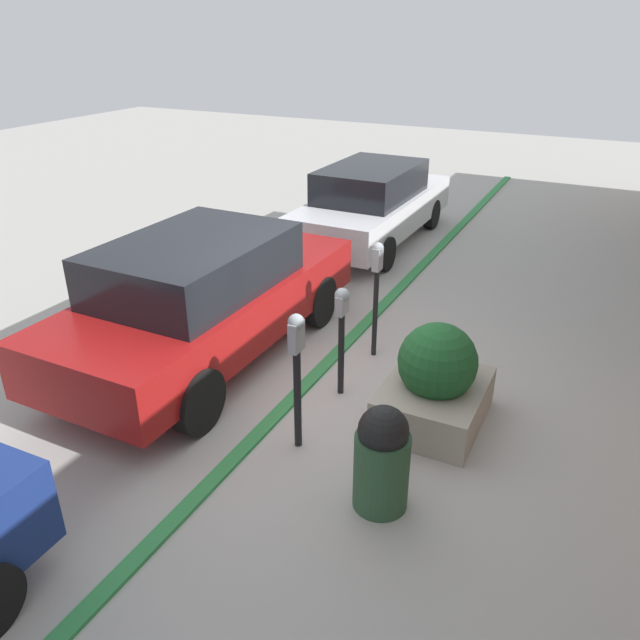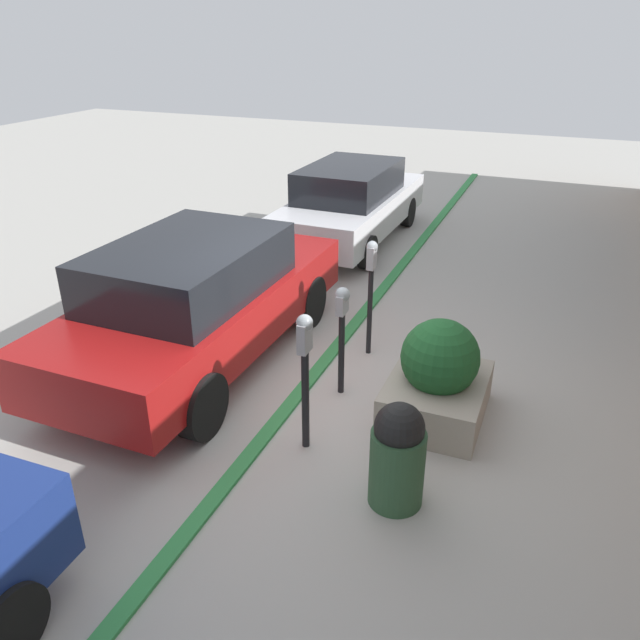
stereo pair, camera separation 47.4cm
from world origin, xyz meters
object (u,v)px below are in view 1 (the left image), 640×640
at_px(parking_meter_nearest, 297,359).
at_px(parked_car_rear, 373,203).
at_px(trash_bin, 382,458).
at_px(parking_meter_second, 342,321).
at_px(parked_car_middle, 204,296).
at_px(parking_meter_middle, 377,280).
at_px(planter_box, 436,383).

xyz_separation_m(parking_meter_nearest, parked_car_rear, (6.45, 1.79, -0.23)).
bearing_deg(parked_car_rear, trash_bin, -156.32).
relative_size(parked_car_rear, trash_bin, 4.30).
xyz_separation_m(parking_meter_nearest, trash_bin, (-0.45, -1.09, -0.50)).
bearing_deg(parking_meter_second, parked_car_rear, 18.34).
bearing_deg(parked_car_middle, trash_bin, -117.16).
distance_m(parking_meter_middle, planter_box, 1.70).
distance_m(planter_box, trash_bin, 1.50).
relative_size(parking_meter_nearest, parked_car_rear, 0.34).
height_order(parking_meter_second, trash_bin, parking_meter_second).
xyz_separation_m(parked_car_rear, trash_bin, (-6.90, -2.88, -0.27)).
distance_m(parking_meter_nearest, parking_meter_second, 1.12).
bearing_deg(trash_bin, parking_meter_nearest, 67.54).
bearing_deg(parking_meter_middle, planter_box, -134.14).
distance_m(parking_meter_middle, parked_car_rear, 4.65).
bearing_deg(parking_meter_middle, trash_bin, -157.00).
relative_size(parking_meter_middle, parked_car_rear, 0.35).
relative_size(parking_meter_nearest, trash_bin, 1.45).
distance_m(parking_meter_nearest, parking_meter_middle, 2.16).
xyz_separation_m(parking_meter_middle, trash_bin, (-2.61, -1.11, -0.55)).
relative_size(parking_meter_middle, parked_car_middle, 0.33).
distance_m(parking_meter_nearest, parked_car_rear, 6.70).
height_order(parking_meter_middle, parked_car_middle, parked_car_middle).
distance_m(planter_box, parked_car_rear, 6.15).
xyz_separation_m(parking_meter_middle, planter_box, (-1.11, -1.15, -0.58)).
bearing_deg(parked_car_rear, parking_meter_second, -160.64).
relative_size(parking_meter_middle, trash_bin, 1.50).
bearing_deg(parked_car_middle, parking_meter_nearest, -119.97).
bearing_deg(trash_bin, planter_box, -1.52).
xyz_separation_m(parking_meter_nearest, parking_meter_second, (1.11, 0.02, -0.07)).
relative_size(parked_car_middle, trash_bin, 4.52).
bearing_deg(planter_box, parked_car_rear, 28.38).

